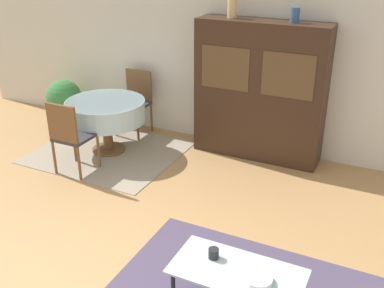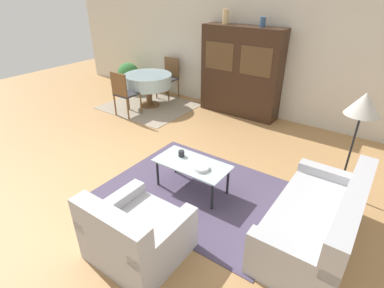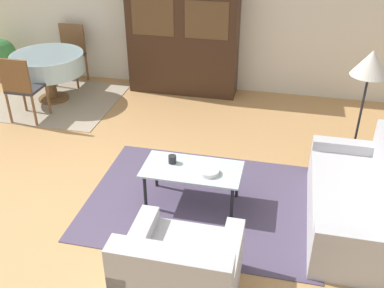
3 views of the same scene
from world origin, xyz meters
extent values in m
plane|color=tan|center=(0.00, 0.00, 0.00)|extent=(14.00, 14.00, 0.00)
cube|color=beige|center=(0.00, 3.63, 1.35)|extent=(10.00, 0.06, 2.70)
cube|color=#4C425B|center=(1.22, 0.42, 0.01)|extent=(2.54, 1.90, 0.01)
cube|color=gray|center=(-1.68, 2.49, 0.01)|extent=(2.01, 1.75, 0.01)
cube|color=#B2B2B7|center=(2.76, 0.37, 0.22)|extent=(0.85, 1.71, 0.43)
cube|color=#B2B2B7|center=(3.09, 0.37, 0.63)|extent=(0.20, 1.71, 0.40)
cube|color=#B2B2B7|center=(2.76, -0.41, 0.49)|extent=(0.85, 0.16, 0.12)
cube|color=#B2B2B7|center=(2.76, 1.14, 0.49)|extent=(0.85, 0.16, 0.12)
cube|color=#B2B2B7|center=(1.28, -0.88, 0.21)|extent=(0.94, 0.89, 0.42)
cube|color=#B2B2B7|center=(1.28, -1.22, 0.61)|extent=(0.94, 0.20, 0.38)
cube|color=#B2B2B7|center=(0.89, -0.88, 0.48)|extent=(0.16, 0.89, 0.12)
cube|color=#B2B2B7|center=(1.67, -0.88, 0.48)|extent=(0.16, 0.89, 0.12)
cylinder|color=black|center=(0.62, 0.18, 0.22)|extent=(0.04, 0.04, 0.42)
cylinder|color=black|center=(1.56, 0.18, 0.22)|extent=(0.04, 0.04, 0.42)
cylinder|color=black|center=(0.62, 0.59, 0.22)|extent=(0.04, 0.04, 0.42)
cylinder|color=black|center=(1.56, 0.59, 0.22)|extent=(0.04, 0.04, 0.42)
cube|color=silver|center=(1.09, 0.38, 0.44)|extent=(1.05, 0.53, 0.02)
cube|color=#382316|center=(0.27, 3.36, 0.94)|extent=(1.76, 0.45, 1.89)
cube|color=brown|center=(-0.15, 3.13, 1.27)|extent=(0.67, 0.01, 0.57)
cube|color=brown|center=(0.69, 3.13, 1.27)|extent=(0.67, 0.01, 0.57)
cylinder|color=brown|center=(-1.71, 2.53, 0.03)|extent=(0.48, 0.48, 0.03)
cylinder|color=brown|center=(-1.71, 2.53, 0.24)|extent=(0.14, 0.14, 0.46)
cylinder|color=silver|center=(-1.71, 2.53, 0.62)|extent=(1.11, 1.11, 0.30)
cylinder|color=silver|center=(-1.71, 2.53, 0.75)|extent=(1.12, 1.12, 0.03)
cylinder|color=brown|center=(-1.91, 2.04, 0.24)|extent=(0.04, 0.04, 0.46)
cylinder|color=brown|center=(-1.50, 2.04, 0.24)|extent=(0.04, 0.04, 0.46)
cylinder|color=brown|center=(-1.91, 1.64, 0.24)|extent=(0.04, 0.04, 0.46)
cylinder|color=brown|center=(-1.50, 1.64, 0.24)|extent=(0.04, 0.04, 0.46)
cube|color=#333338|center=(-1.71, 1.84, 0.49)|extent=(0.44, 0.44, 0.04)
cube|color=brown|center=(-1.71, 1.64, 0.75)|extent=(0.44, 0.04, 0.48)
cylinder|color=brown|center=(-1.50, 3.02, 0.24)|extent=(0.04, 0.04, 0.46)
cylinder|color=brown|center=(-1.91, 3.02, 0.24)|extent=(0.04, 0.04, 0.46)
cylinder|color=brown|center=(-1.50, 3.43, 0.24)|extent=(0.04, 0.04, 0.46)
cylinder|color=brown|center=(-1.91, 3.43, 0.24)|extent=(0.04, 0.04, 0.46)
cube|color=#333338|center=(-1.71, 3.23, 0.49)|extent=(0.44, 0.44, 0.04)
cube|color=brown|center=(-1.71, 3.43, 0.75)|extent=(0.44, 0.04, 0.48)
cylinder|color=black|center=(2.85, 1.53, 0.01)|extent=(0.28, 0.28, 0.02)
cylinder|color=black|center=(2.85, 1.53, 0.63)|extent=(0.03, 0.03, 1.21)
cone|color=beige|center=(2.85, 1.53, 1.35)|extent=(0.42, 0.42, 0.29)
cylinder|color=#232328|center=(0.86, 0.44, 0.49)|extent=(0.09, 0.09, 0.09)
cylinder|color=white|center=(1.28, 0.33, 0.47)|extent=(0.21, 0.21, 0.05)
cylinder|color=tan|center=(-0.17, 3.36, 2.03)|extent=(0.12, 0.12, 0.29)
cylinder|color=#33517A|center=(0.66, 3.36, 1.98)|extent=(0.11, 0.11, 0.18)
cylinder|color=#93664C|center=(-2.92, 3.06, 0.12)|extent=(0.25, 0.25, 0.25)
sphere|color=#387A3D|center=(-2.92, 3.06, 0.49)|extent=(0.57, 0.57, 0.57)
camera|label=1|loc=(1.99, -2.29, 2.82)|focal=42.00mm
camera|label=2|loc=(3.13, -2.49, 2.65)|focal=28.00mm
camera|label=3|loc=(1.97, -3.48, 3.07)|focal=42.00mm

